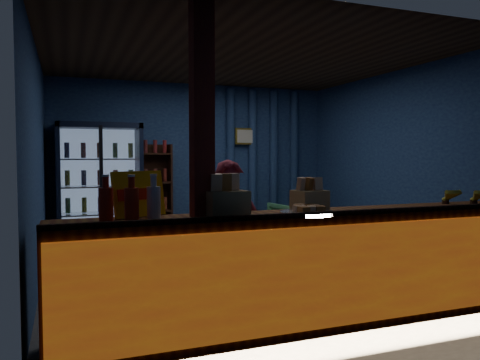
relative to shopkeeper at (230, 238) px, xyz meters
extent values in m
plane|color=#515154|center=(0.67, 1.44, -0.69)|extent=(4.60, 4.60, 0.00)
plane|color=navy|center=(0.67, 3.64, 0.61)|extent=(4.60, 0.00, 4.60)
plane|color=navy|center=(0.67, -0.76, 0.61)|extent=(4.60, 0.00, 4.60)
plane|color=navy|center=(-1.63, 1.44, 0.61)|extent=(0.00, 4.40, 4.40)
plane|color=navy|center=(2.97, 1.44, 0.61)|extent=(0.00, 4.40, 4.40)
plane|color=#472D19|center=(0.67, 1.44, 1.91)|extent=(4.60, 4.60, 0.00)
cube|color=brown|center=(0.67, -0.46, -0.22)|extent=(4.40, 0.55, 0.95)
cube|color=red|center=(0.67, -0.75, -0.22)|extent=(4.35, 0.02, 0.81)
cube|color=#381A11|center=(0.67, -0.73, 0.28)|extent=(4.40, 0.04, 0.04)
cube|color=maroon|center=(-0.38, -0.46, 0.61)|extent=(0.16, 0.16, 2.60)
cube|color=black|center=(-0.88, 3.56, 0.26)|extent=(1.20, 0.06, 1.90)
cube|color=black|center=(-1.45, 3.29, 0.26)|extent=(0.06, 0.60, 1.90)
cube|color=black|center=(-0.31, 3.29, 0.26)|extent=(0.06, 0.60, 1.90)
cube|color=black|center=(-0.88, 3.29, 1.17)|extent=(1.20, 0.60, 0.08)
cube|color=black|center=(-0.88, 3.29, -0.65)|extent=(1.20, 0.60, 0.08)
cube|color=#99B2D8|center=(-0.88, 3.51, 0.26)|extent=(1.08, 0.02, 1.74)
cube|color=white|center=(-0.88, 3.01, 0.26)|extent=(1.12, 0.02, 1.78)
cube|color=black|center=(-0.88, 2.99, 0.26)|extent=(0.05, 0.05, 1.80)
cube|color=silver|center=(-0.88, 3.29, -0.52)|extent=(1.08, 0.48, 0.02)
cylinder|color=#A43F17|center=(-1.33, 3.29, -0.39)|extent=(0.07, 0.07, 0.22)
cylinder|color=#175D1F|center=(-1.11, 3.29, -0.39)|extent=(0.07, 0.07, 0.22)
cylinder|color=#A9AD1A|center=(-0.88, 3.29, -0.39)|extent=(0.07, 0.07, 0.22)
cylinder|color=#171751|center=(-0.66, 3.29, -0.39)|extent=(0.07, 0.07, 0.22)
cylinder|color=maroon|center=(-0.43, 3.29, -0.39)|extent=(0.07, 0.07, 0.22)
cube|color=silver|center=(-0.88, 3.29, -0.12)|extent=(1.08, 0.48, 0.02)
cylinder|color=#175D1F|center=(-1.33, 3.29, 0.01)|extent=(0.07, 0.07, 0.22)
cylinder|color=#A9AD1A|center=(-1.11, 3.29, 0.01)|extent=(0.07, 0.07, 0.22)
cylinder|color=#171751|center=(-0.88, 3.29, 0.01)|extent=(0.07, 0.07, 0.22)
cylinder|color=maroon|center=(-0.66, 3.29, 0.01)|extent=(0.07, 0.07, 0.22)
cylinder|color=#A43F17|center=(-0.43, 3.29, 0.01)|extent=(0.07, 0.07, 0.22)
cube|color=silver|center=(-0.88, 3.29, 0.28)|extent=(1.08, 0.48, 0.02)
cylinder|color=#A9AD1A|center=(-1.33, 3.29, 0.41)|extent=(0.07, 0.07, 0.22)
cylinder|color=#171751|center=(-1.11, 3.29, 0.41)|extent=(0.07, 0.07, 0.22)
cylinder|color=maroon|center=(-0.88, 3.29, 0.41)|extent=(0.07, 0.07, 0.22)
cylinder|color=#A43F17|center=(-0.66, 3.29, 0.41)|extent=(0.07, 0.07, 0.22)
cylinder|color=#175D1F|center=(-0.43, 3.29, 0.41)|extent=(0.07, 0.07, 0.22)
cube|color=silver|center=(-0.88, 3.29, 0.68)|extent=(1.08, 0.48, 0.02)
cylinder|color=#171751|center=(-1.33, 3.29, 0.81)|extent=(0.07, 0.07, 0.22)
cylinder|color=maroon|center=(-1.11, 3.29, 0.81)|extent=(0.07, 0.07, 0.22)
cylinder|color=#A43F17|center=(-0.88, 3.29, 0.81)|extent=(0.07, 0.07, 0.22)
cylinder|color=#175D1F|center=(-0.66, 3.29, 0.81)|extent=(0.07, 0.07, 0.22)
cylinder|color=#A9AD1A|center=(-0.43, 3.29, 0.81)|extent=(0.07, 0.07, 0.22)
cube|color=#381A11|center=(-0.03, 3.59, 0.11)|extent=(0.50, 0.02, 1.60)
cube|color=#381A11|center=(-0.27, 3.46, 0.11)|extent=(0.03, 0.28, 1.60)
cube|color=#381A11|center=(0.20, 3.46, 0.11)|extent=(0.03, 0.28, 1.60)
cube|color=#381A11|center=(-0.03, 3.46, -0.59)|extent=(0.46, 0.26, 0.02)
cube|color=#381A11|center=(-0.03, 3.46, -0.14)|extent=(0.46, 0.26, 0.02)
cube|color=#381A11|center=(-0.03, 3.46, 0.31)|extent=(0.46, 0.26, 0.02)
cube|color=#381A11|center=(-0.03, 3.46, 0.76)|extent=(0.46, 0.26, 0.02)
cylinder|color=navy|center=(0.87, 3.58, 0.61)|extent=(0.14, 0.14, 2.50)
cylinder|color=navy|center=(1.27, 3.58, 0.61)|extent=(0.14, 0.14, 2.50)
cylinder|color=navy|center=(1.67, 3.58, 0.61)|extent=(0.14, 0.14, 2.50)
cylinder|color=navy|center=(2.07, 3.58, 0.61)|extent=(0.14, 0.14, 2.50)
cylinder|color=navy|center=(2.47, 3.58, 0.61)|extent=(0.14, 0.14, 2.50)
cube|color=#B5932D|center=(1.52, 3.54, 1.06)|extent=(0.36, 0.03, 0.28)
cube|color=silver|center=(1.52, 3.52, 1.06)|extent=(0.30, 0.01, 0.22)
imported|color=maroon|center=(0.00, 0.00, 0.00)|extent=(0.58, 0.47, 1.39)
imported|color=#55AB68|center=(2.15, 2.83, -0.35)|extent=(0.82, 0.84, 0.68)
cube|color=#381A11|center=(0.87, 2.89, -0.46)|extent=(0.57, 0.46, 0.47)
cylinder|color=#381A11|center=(0.87, 2.89, -0.18)|extent=(0.09, 0.09, 0.09)
cube|color=#DCBA0B|center=(-0.83, -0.24, 0.43)|extent=(0.44, 0.26, 0.35)
cube|color=red|center=(-0.83, -0.26, 0.43)|extent=(0.35, 0.18, 0.09)
cylinder|color=red|center=(-1.09, -0.39, 0.38)|extent=(0.10, 0.10, 0.24)
cylinder|color=red|center=(-1.09, -0.39, 0.55)|extent=(0.05, 0.05, 0.09)
cylinder|color=white|center=(-1.09, -0.39, 0.59)|extent=(0.05, 0.05, 0.02)
cylinder|color=red|center=(-0.91, -0.47, 0.38)|extent=(0.10, 0.10, 0.24)
cylinder|color=red|center=(-0.91, -0.47, 0.55)|extent=(0.05, 0.05, 0.09)
cylinder|color=white|center=(-0.91, -0.47, 0.59)|extent=(0.05, 0.05, 0.02)
cylinder|color=silver|center=(-0.74, -0.39, 0.38)|extent=(0.10, 0.10, 0.24)
cylinder|color=silver|center=(-0.74, -0.39, 0.55)|extent=(0.05, 0.05, 0.09)
cylinder|color=white|center=(-0.74, -0.39, 0.59)|extent=(0.05, 0.05, 0.02)
cube|color=tan|center=(-0.22, -0.51, 0.36)|extent=(0.35, 0.30, 0.21)
cube|color=orange|center=(-0.30, -0.52, 0.53)|extent=(0.09, 0.07, 0.13)
cube|color=orange|center=(-0.22, -0.51, 0.53)|extent=(0.09, 0.07, 0.13)
cube|color=orange|center=(-0.14, -0.50, 0.53)|extent=(0.09, 0.07, 0.13)
cube|color=tan|center=(0.62, -0.32, 0.34)|extent=(0.30, 0.26, 0.17)
cube|color=orange|center=(0.55, -0.33, 0.49)|extent=(0.08, 0.06, 0.11)
cube|color=orange|center=(0.62, -0.32, 0.49)|extent=(0.08, 0.06, 0.11)
cube|color=orange|center=(0.69, -0.31, 0.49)|extent=(0.08, 0.06, 0.11)
cylinder|color=silver|center=(0.47, -0.57, 0.27)|extent=(0.45, 0.45, 0.02)
cube|color=orange|center=(0.56, -0.57, 0.31)|extent=(0.10, 0.07, 0.05)
cube|color=orange|center=(0.53, -0.51, 0.31)|extent=(0.12, 0.12, 0.05)
cube|color=orange|center=(0.47, -0.48, 0.31)|extent=(0.07, 0.10, 0.05)
cube|color=orange|center=(0.40, -0.51, 0.31)|extent=(0.12, 0.12, 0.05)
cube|color=orange|center=(0.38, -0.57, 0.31)|extent=(0.10, 0.07, 0.05)
cube|color=orange|center=(0.40, -0.63, 0.31)|extent=(0.12, 0.12, 0.05)
cube|color=orange|center=(0.47, -0.66, 0.31)|extent=(0.07, 0.10, 0.05)
cube|color=orange|center=(0.53, -0.63, 0.31)|extent=(0.12, 0.12, 0.05)
camera|label=1|loc=(-1.36, -3.88, 0.73)|focal=35.00mm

